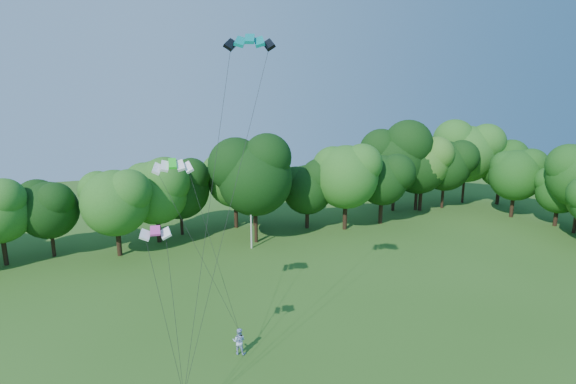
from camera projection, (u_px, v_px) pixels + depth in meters
name	position (u px, v px, depth m)	size (l,w,h in m)	color
utility_pole	(251.00, 216.00, 50.76)	(1.49, 0.19, 7.46)	beige
kite_flyer_right	(239.00, 341.00, 30.94)	(0.93, 0.72, 1.91)	#A8BCE9
kite_teal	(250.00, 39.00, 25.78)	(2.99, 2.01, 0.68)	#04837F
kite_green	(172.00, 164.00, 29.85)	(2.62, 1.33, 0.60)	#21E024
kite_pink	(155.00, 231.00, 24.10)	(1.67, 0.91, 0.39)	#E13EA5
tree_back_center	(255.00, 171.00, 51.74)	(9.52, 9.52, 13.85)	black
tree_back_east	(423.00, 161.00, 65.91)	(8.24, 8.24, 11.98)	black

